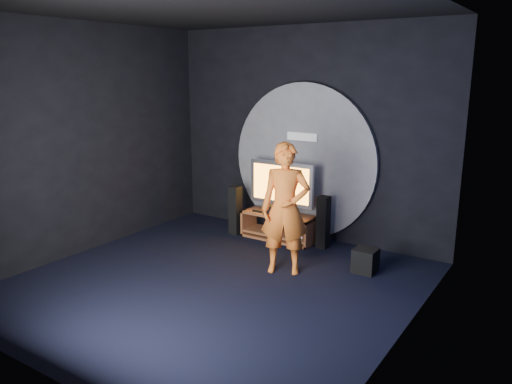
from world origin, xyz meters
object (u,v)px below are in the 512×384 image
tower_speaker_left (235,210)px  player (285,209)px  media_console (279,228)px  tower_speaker_right (323,222)px  tv (281,185)px  subwoofer (365,260)px

tower_speaker_left → player: 1.92m
media_console → tower_speaker_right: tower_speaker_right is taller
tv → tower_speaker_left: tv is taller
tv → subwoofer: (1.75, -0.62, -0.75)m
tower_speaker_right → subwoofer: bearing=-31.6°
tower_speaker_right → subwoofer: (0.95, -0.58, -0.25)m
tower_speaker_left → tower_speaker_right: same height
media_console → tv: bearing=96.5°
tower_speaker_left → player: bearing=-32.3°
subwoofer → player: (-0.96, -0.61, 0.75)m
media_console → player: (0.78, -1.15, 0.73)m
tower_speaker_right → subwoofer: tower_speaker_right is taller
tower_speaker_left → player: (1.57, -0.99, 0.50)m
tv → player: (0.79, -1.22, -0.00)m
media_console → tower_speaker_right: size_ratio=1.50×
subwoofer → player: size_ratio=0.19×
media_console → tower_speaker_right: (0.80, 0.03, 0.23)m
tower_speaker_left → media_console: bearing=11.8°
tower_speaker_right → media_console: bearing=-177.5°
tower_speaker_left → tower_speaker_right: bearing=7.2°
subwoofer → player: 1.36m
media_console → player: bearing=-56.0°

